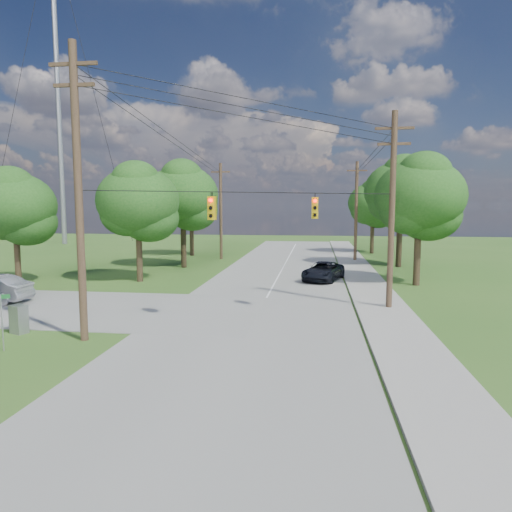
# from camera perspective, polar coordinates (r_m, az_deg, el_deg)

# --- Properties ---
(ground) EXTENTS (140.00, 140.00, 0.00)m
(ground) POSITION_cam_1_polar(r_m,az_deg,el_deg) (18.58, -8.37, -11.24)
(ground) COLOR #315A1E
(ground) RESTS_ON ground
(main_road) EXTENTS (10.00, 100.00, 0.03)m
(main_road) POSITION_cam_1_polar(r_m,az_deg,el_deg) (22.91, -0.04, -7.76)
(main_road) COLOR gray
(main_road) RESTS_ON ground
(sidewalk_east) EXTENTS (2.60, 100.00, 0.12)m
(sidewalk_east) POSITION_cam_1_polar(r_m,az_deg,el_deg) (23.02, 16.89, -7.85)
(sidewalk_east) COLOR gray
(sidewalk_east) RESTS_ON ground
(pole_sw) EXTENTS (2.00, 0.32, 12.00)m
(pole_sw) POSITION_cam_1_polar(r_m,az_deg,el_deg) (19.87, -21.32, 7.75)
(pole_sw) COLOR brown
(pole_sw) RESTS_ON ground
(pole_ne) EXTENTS (2.00, 0.32, 10.50)m
(pole_ne) POSITION_cam_1_polar(r_m,az_deg,el_deg) (25.35, 16.63, 5.78)
(pole_ne) COLOR brown
(pole_ne) RESTS_ON ground
(pole_north_e) EXTENTS (2.00, 0.32, 10.00)m
(pole_north_e) POSITION_cam_1_polar(r_m,az_deg,el_deg) (47.20, 12.41, 5.58)
(pole_north_e) COLOR brown
(pole_north_e) RESTS_ON ground
(pole_north_w) EXTENTS (2.00, 0.32, 10.00)m
(pole_north_w) POSITION_cam_1_polar(r_m,az_deg,el_deg) (48.07, -4.42, 5.72)
(pole_north_w) COLOR brown
(pole_north_w) RESTS_ON ground
(power_lines) EXTENTS (13.93, 29.62, 4.93)m
(power_lines) POSITION_cam_1_polar(r_m,az_deg,el_deg) (29.00, 0.70, 13.36)
(power_lines) COLOR black
(power_lines) RESTS_ON ground
(traffic_signals) EXTENTS (4.91, 3.27, 1.05)m
(traffic_signals) POSITION_cam_1_polar(r_m,az_deg,el_deg) (21.59, 1.23, 6.08)
(traffic_signals) COLOR #C39E0B
(traffic_signals) RESTS_ON ground
(radio_mast) EXTENTS (0.70, 0.70, 45.00)m
(radio_mast) POSITION_cam_1_polar(r_m,az_deg,el_deg) (74.99, -23.55, 18.80)
(radio_mast) COLOR gray
(radio_mast) RESTS_ON ground
(tree_w_near) EXTENTS (6.00, 6.00, 8.40)m
(tree_w_near) POSITION_cam_1_polar(r_m,az_deg,el_deg) (34.54, -14.56, 6.65)
(tree_w_near) COLOR #413120
(tree_w_near) RESTS_ON ground
(tree_w_mid) EXTENTS (6.40, 6.40, 9.22)m
(tree_w_mid) POSITION_cam_1_polar(r_m,az_deg,el_deg) (41.78, -9.15, 7.57)
(tree_w_mid) COLOR #413120
(tree_w_mid) RESTS_ON ground
(tree_w_far) EXTENTS (6.00, 6.00, 8.73)m
(tree_w_far) POSITION_cam_1_polar(r_m,az_deg,el_deg) (51.94, -8.10, 6.95)
(tree_w_far) COLOR #413120
(tree_w_far) RESTS_ON ground
(tree_e_near) EXTENTS (6.20, 6.20, 8.81)m
(tree_e_near) POSITION_cam_1_polar(r_m,az_deg,el_deg) (33.79, 19.76, 7.06)
(tree_e_near) COLOR #413120
(tree_e_near) RESTS_ON ground
(tree_e_mid) EXTENTS (6.60, 6.60, 9.64)m
(tree_e_mid) POSITION_cam_1_polar(r_m,az_deg,el_deg) (43.71, 17.66, 7.72)
(tree_e_mid) COLOR #413120
(tree_e_mid) RESTS_ON ground
(tree_e_far) EXTENTS (5.80, 5.80, 8.32)m
(tree_e_far) POSITION_cam_1_polar(r_m,az_deg,el_deg) (55.42, 14.42, 6.43)
(tree_e_far) COLOR #413120
(tree_e_far) RESTS_ON ground
(tree_cross_n) EXTENTS (5.60, 5.60, 7.91)m
(tree_cross_n) POSITION_cam_1_polar(r_m,az_deg,el_deg) (36.19, -27.95, 5.58)
(tree_cross_n) COLOR #413120
(tree_cross_n) RESTS_ON ground
(car_main_north) EXTENTS (3.61, 5.37, 1.37)m
(car_main_north) POSITION_cam_1_polar(r_m,az_deg,el_deg) (34.52, 8.40, -1.89)
(car_main_north) COLOR black
(car_main_north) RESTS_ON main_road
(control_cabinet) EXTENTS (0.83, 0.73, 1.26)m
(control_cabinet) POSITION_cam_1_polar(r_m,az_deg,el_deg) (22.70, -27.53, -7.02)
(control_cabinet) COLOR gray
(control_cabinet) RESTS_ON ground
(street_name_sign) EXTENTS (0.64, 0.25, 2.22)m
(street_name_sign) POSITION_cam_1_polar(r_m,az_deg,el_deg) (20.09, -29.20, -6.36)
(street_name_sign) COLOR gray
(street_name_sign) RESTS_ON ground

